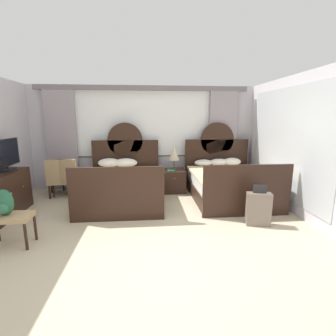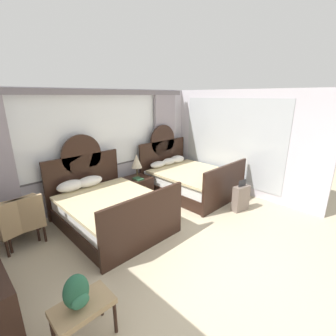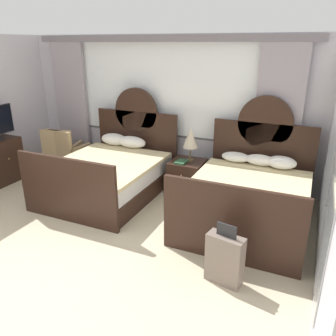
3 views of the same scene
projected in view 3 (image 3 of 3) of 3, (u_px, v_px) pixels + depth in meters
ground_plane at (32, 281)px, 3.83m from camera, size 24.00×24.00×0.00m
wall_back_window at (164, 104)px, 6.42m from camera, size 5.89×0.22×2.70m
bed_near_window at (110, 173)px, 5.95m from camera, size 1.72×2.20×1.75m
bed_near_mirror at (248, 198)px, 5.02m from camera, size 1.72×2.20×1.75m
nightstand_between_beds at (187, 176)px, 6.07m from camera, size 0.59×0.61×0.57m
table_lamp_on_nightstand at (191, 138)px, 5.86m from camera, size 0.27×0.27×0.59m
book_on_nightstand at (181, 162)px, 5.89m from camera, size 0.18×0.26×0.03m
armchair_by_window_left at (67, 150)px, 6.90m from camera, size 0.69×0.69×0.93m
armchair_by_window_centre at (62, 149)px, 6.95m from camera, size 0.77×0.77×0.93m
suitcase_on_floor at (225, 259)px, 3.72m from camera, size 0.44×0.25×0.74m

